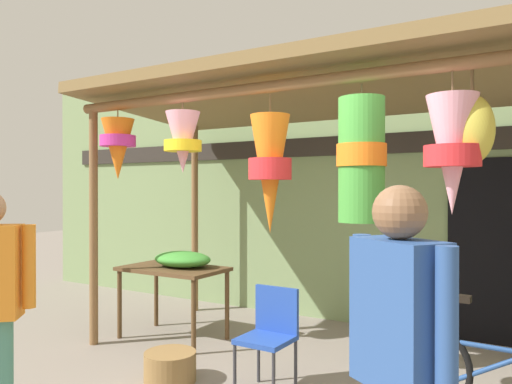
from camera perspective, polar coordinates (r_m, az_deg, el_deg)
The scene contains 8 objects.
shop_facade at distance 6.29m, azimuth 13.67°, elevation 1.38°, with size 11.49×0.29×3.55m.
market_stall_canopy at distance 4.80m, azimuth 4.99°, elevation 8.81°, with size 4.60×2.24×2.79m.
display_table at distance 5.68m, azimuth -9.46°, elevation -9.43°, with size 1.15×0.69×0.79m.
flower_heap_on_table at distance 5.63m, azimuth -8.35°, elevation -7.61°, with size 0.69×0.48×0.17m.
folding_chair at distance 4.26m, azimuth 1.66°, elevation -15.45°, with size 0.41×0.41×0.84m.
wicker_basket_by_table at distance 4.62m, azimuth -9.79°, elevation -19.08°, with size 0.45×0.45×0.25m, color olive.
parked_bicycle at distance 4.07m, azimuth 25.99°, elevation -18.56°, with size 1.75×0.44×0.92m.
vendor_in_orange at distance 2.27m, azimuth 16.08°, elevation -16.85°, with size 0.51×0.40×1.68m.
Camera 1 is at (1.91, -3.53, 1.67)m, focal length 34.99 mm.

